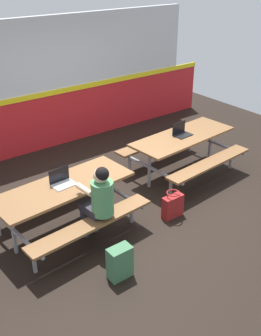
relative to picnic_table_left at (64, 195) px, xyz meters
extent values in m
cube|color=black|center=(1.28, 0.11, -0.59)|extent=(10.00, 10.00, 0.02)
cube|color=red|center=(1.28, 2.80, -0.03)|extent=(8.00, 0.12, 1.10)
cube|color=yellow|center=(1.28, 2.74, 0.57)|extent=(8.00, 0.03, 0.10)
cube|color=silver|center=(1.28, 2.80, 1.32)|extent=(6.72, 0.12, 1.40)
cube|color=brown|center=(0.00, 0.00, 0.14)|extent=(2.05, 0.90, 0.04)
cube|color=brown|center=(0.05, -0.63, -0.15)|extent=(1.91, 0.42, 0.04)
cube|color=brown|center=(-0.05, 0.63, -0.15)|extent=(1.91, 0.42, 0.04)
cube|color=gray|center=(-0.82, -0.06, -0.23)|extent=(0.04, 0.04, 0.70)
cube|color=gray|center=(-0.82, -0.06, -0.19)|extent=(0.16, 1.55, 0.04)
cube|color=gray|center=(-0.78, -0.57, -0.37)|extent=(0.04, 0.04, 0.41)
cube|color=gray|center=(0.82, 0.06, -0.23)|extent=(0.04, 0.04, 0.70)
cube|color=gray|center=(0.82, 0.06, -0.19)|extent=(0.16, 1.55, 0.04)
cube|color=gray|center=(0.86, -0.44, -0.37)|extent=(0.04, 0.04, 0.41)
cube|color=gray|center=(0.78, 0.57, -0.37)|extent=(0.04, 0.04, 0.41)
cube|color=brown|center=(2.55, 0.27, 0.14)|extent=(2.05, 0.90, 0.04)
cube|color=brown|center=(2.60, -0.36, -0.15)|extent=(1.91, 0.42, 0.04)
cube|color=brown|center=(2.50, 0.91, -0.15)|extent=(1.91, 0.42, 0.04)
cube|color=gray|center=(1.73, 0.21, -0.23)|extent=(0.04, 0.04, 0.70)
cube|color=gray|center=(1.73, 0.21, -0.19)|extent=(0.16, 1.55, 0.04)
cube|color=gray|center=(1.77, -0.29, -0.37)|extent=(0.04, 0.04, 0.41)
cube|color=gray|center=(1.70, 0.72, -0.37)|extent=(0.04, 0.04, 0.41)
cube|color=gray|center=(3.37, 0.34, -0.23)|extent=(0.04, 0.04, 0.70)
cube|color=gray|center=(3.37, 0.34, -0.19)|extent=(0.16, 1.55, 0.04)
cube|color=gray|center=(3.41, -0.17, -0.37)|extent=(0.04, 0.04, 0.41)
cube|color=gray|center=(3.33, 0.84, -0.37)|extent=(0.04, 0.04, 0.41)
cylinder|color=#2D2D38|center=(0.13, -0.30, -0.35)|extent=(0.11, 0.11, 0.45)
cylinder|color=#2D2D38|center=(0.31, -0.29, -0.35)|extent=(0.11, 0.11, 0.45)
cube|color=#2D2D38|center=(0.23, -0.45, -0.07)|extent=(0.33, 0.40, 0.12)
cylinder|color=#4C8C59|center=(0.24, -0.62, 0.17)|extent=(0.30, 0.30, 0.48)
cylinder|color=beige|center=(0.09, -0.43, 0.27)|extent=(0.10, 0.31, 0.08)
cylinder|color=beige|center=(0.37, -0.41, 0.27)|extent=(0.10, 0.31, 0.08)
sphere|color=beige|center=(0.24, -0.60, 0.50)|extent=(0.20, 0.20, 0.20)
sphere|color=black|center=(0.24, -0.63, 0.54)|extent=(0.18, 0.18, 0.18)
cube|color=silver|center=(0.01, 0.00, 0.17)|extent=(0.34, 0.24, 0.01)
cube|color=black|center=(0.00, 0.11, 0.28)|extent=(0.32, 0.03, 0.21)
cube|color=black|center=(2.55, 0.27, 0.17)|extent=(0.34, 0.24, 0.01)
cube|color=black|center=(2.54, 0.38, 0.28)|extent=(0.32, 0.03, 0.21)
cube|color=#3F724C|center=(0.04, -1.28, -0.36)|extent=(0.30, 0.18, 0.44)
cube|color=#3F724C|center=(0.04, -1.17, -0.42)|extent=(0.21, 0.04, 0.19)
cube|color=maroon|center=(1.45, -0.69, -0.40)|extent=(0.34, 0.14, 0.36)
torus|color=maroon|center=(1.45, -0.69, -0.16)|extent=(0.21, 0.21, 0.02)
camera|label=1|loc=(-2.19, -4.44, 3.00)|focal=43.23mm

